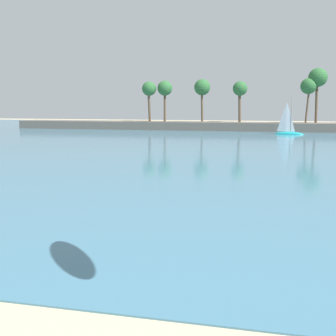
{
  "coord_description": "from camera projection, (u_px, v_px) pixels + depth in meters",
  "views": [
    {
      "loc": [
        2.95,
        -3.31,
        5.77
      ],
      "look_at": [
        -0.57,
        12.96,
        3.05
      ],
      "focal_mm": 42.7,
      "sensor_mm": 36.0,
      "label": 1
    }
  ],
  "objects": [
    {
      "name": "sea",
      "position": [
        236.0,
        138.0,
        66.4
      ],
      "size": [
        220.0,
        115.22,
        0.06
      ],
      "primitive_type": "cube",
      "color": "teal",
      "rests_on": "ground"
    },
    {
      "name": "palm_headland",
      "position": [
        258.0,
        116.0,
        82.16
      ],
      "size": [
        98.76,
        6.15,
        13.25
      ],
      "color": "#605B54",
      "rests_on": "ground"
    },
    {
      "name": "sailboat_near_shore",
      "position": [
        289.0,
        131.0,
        73.2
      ],
      "size": [
        5.27,
        2.27,
        7.4
      ],
      "color": "teal",
      "rests_on": "sea"
    }
  ]
}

